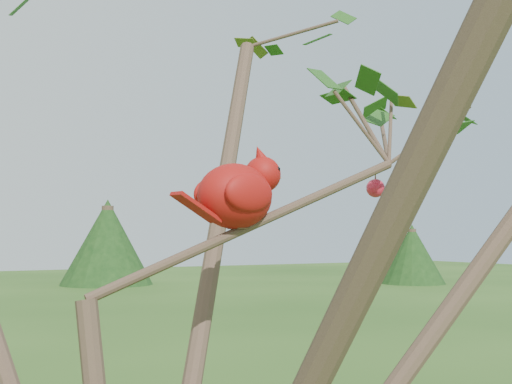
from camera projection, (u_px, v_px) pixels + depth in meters
crabapple_tree at (159, 191)px, 0.98m from camera, size 2.35×2.05×2.95m
cardinal at (239, 193)px, 1.16m from camera, size 0.25×0.14×0.17m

